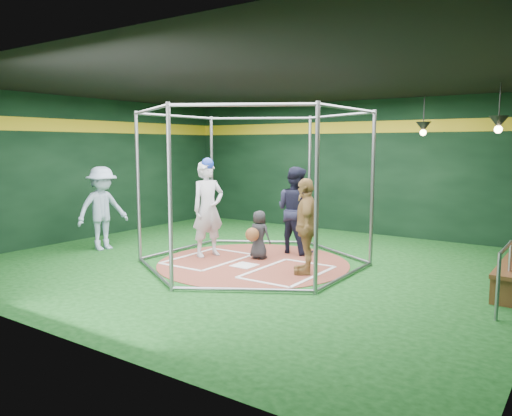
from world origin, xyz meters
The scene contains 14 objects.
room_shell centered at (0.00, 0.01, 1.75)m, with size 10.10×9.10×3.53m.
clay_disc centered at (0.00, 0.00, 0.01)m, with size 3.80×3.80×0.01m, color brown.
home_plate centered at (0.00, -0.30, 0.02)m, with size 0.43×0.43×0.01m, color white.
batter_box_left centered at (-0.95, -0.25, 0.02)m, with size 1.17×1.77×0.01m.
batter_box_right centered at (0.95, -0.25, 0.02)m, with size 1.17×1.77×0.01m.
batting_cage centered at (0.00, 0.00, 1.50)m, with size 4.05×4.67×3.00m.
pendant_lamp_near centered at (2.20, 3.60, 2.74)m, with size 0.34×0.34×0.90m.
pendant_lamp_far centered at (4.00, 2.00, 2.74)m, with size 0.34×0.34×0.90m.
batter_figure centered at (-1.14, -0.02, 1.03)m, with size 0.69×0.85×2.07m.
visitor_leopard centered at (1.24, -0.11, 0.88)m, with size 1.02×0.42×1.74m, color tan.
catcher_figure centered at (-0.11, 0.35, 0.52)m, with size 0.50×0.55×1.00m.
umpire centered at (0.21, 1.29, 0.95)m, with size 0.91×0.71×1.87m, color black.
bystander_blue centered at (-3.54, -0.82, 0.93)m, with size 1.20×0.69×1.87m, color #96AEC6.
steel_railing centered at (4.55, -0.32, 0.62)m, with size 0.05×1.08×0.93m.
Camera 1 is at (5.54, -7.97, 2.34)m, focal length 35.00 mm.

